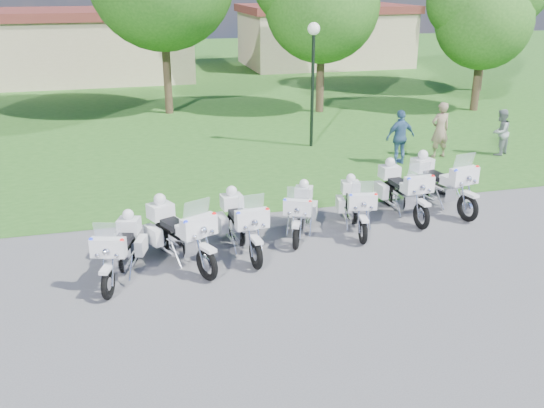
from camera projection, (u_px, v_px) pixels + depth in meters
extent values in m
plane|color=#545459|center=(303.00, 260.00, 13.54)|extent=(100.00, 100.00, 0.00)
cube|color=#2A5D1D|center=(174.00, 77.00, 37.97)|extent=(100.00, 48.00, 0.01)
torus|color=black|center=(108.00, 284.00, 11.85)|extent=(0.31, 0.64, 0.64)
torus|color=black|center=(131.00, 249.00, 13.36)|extent=(0.31, 0.64, 0.64)
cube|color=white|center=(106.00, 269.00, 11.71)|extent=(0.29, 0.45, 0.07)
cube|color=white|center=(108.00, 247.00, 11.81)|extent=(0.72, 0.43, 0.38)
cube|color=silver|center=(108.00, 231.00, 11.74)|extent=(0.54, 0.27, 0.36)
sphere|color=red|center=(122.00, 240.00, 11.68)|extent=(0.09, 0.09, 0.09)
sphere|color=#1426E5|center=(91.00, 240.00, 11.71)|extent=(0.09, 0.09, 0.09)
cube|color=silver|center=(120.00, 260.00, 12.58)|extent=(0.47, 0.61, 0.32)
cube|color=white|center=(115.00, 250.00, 12.25)|extent=(0.44, 0.56, 0.21)
cube|color=black|center=(123.00, 241.00, 12.73)|extent=(0.49, 0.66, 0.11)
cube|color=white|center=(141.00, 245.00, 13.15)|extent=(0.32, 0.52, 0.34)
cube|color=white|center=(115.00, 245.00, 13.18)|extent=(0.32, 0.52, 0.34)
cube|color=white|center=(129.00, 225.00, 13.19)|extent=(0.55, 0.50, 0.30)
sphere|color=white|center=(128.00, 215.00, 13.10)|extent=(0.25, 0.25, 0.25)
torus|color=black|center=(207.00, 264.00, 12.57)|extent=(0.42, 0.71, 0.72)
torus|color=black|center=(163.00, 237.00, 13.88)|extent=(0.42, 0.71, 0.72)
cube|color=white|center=(207.00, 248.00, 12.42)|extent=(0.37, 0.51, 0.07)
cube|color=white|center=(199.00, 226.00, 12.47)|extent=(0.81, 0.55, 0.43)
cube|color=silver|center=(196.00, 209.00, 12.39)|extent=(0.60, 0.37, 0.40)
sphere|color=red|center=(214.00, 214.00, 12.56)|extent=(0.10, 0.10, 0.10)
sphere|color=#1426E5|center=(186.00, 222.00, 12.15)|extent=(0.10, 0.10, 0.10)
cube|color=silver|center=(183.00, 244.00, 13.20)|extent=(0.58, 0.70, 0.36)
cube|color=white|center=(188.00, 232.00, 12.88)|extent=(0.54, 0.65, 0.24)
cube|color=black|center=(175.00, 225.00, 13.30)|extent=(0.61, 0.75, 0.13)
cube|color=white|center=(178.00, 228.00, 13.89)|extent=(0.41, 0.59, 0.39)
cube|color=white|center=(153.00, 235.00, 13.51)|extent=(0.41, 0.59, 0.39)
cube|color=white|center=(161.00, 211.00, 13.68)|extent=(0.65, 0.60, 0.34)
sphere|color=white|center=(160.00, 199.00, 13.59)|extent=(0.28, 0.28, 0.28)
torus|color=black|center=(256.00, 254.00, 13.06)|extent=(0.20, 0.69, 0.68)
torus|color=black|center=(233.00, 225.00, 14.58)|extent=(0.20, 0.69, 0.68)
cube|color=white|center=(256.00, 240.00, 12.92)|extent=(0.23, 0.46, 0.07)
cube|color=white|center=(252.00, 219.00, 13.01)|extent=(0.75, 0.31, 0.41)
cube|color=silver|center=(251.00, 203.00, 12.93)|extent=(0.58, 0.18, 0.38)
sphere|color=red|center=(267.00, 210.00, 12.99)|extent=(0.09, 0.09, 0.09)
sphere|color=#1426E5|center=(238.00, 214.00, 12.78)|extent=(0.09, 0.09, 0.09)
cube|color=silver|center=(243.00, 234.00, 13.79)|extent=(0.40, 0.60, 0.35)
cube|color=white|center=(246.00, 223.00, 13.45)|extent=(0.37, 0.56, 0.22)
cube|color=black|center=(239.00, 215.00, 13.94)|extent=(0.41, 0.66, 0.12)
cube|color=white|center=(247.00, 219.00, 14.48)|extent=(0.23, 0.54, 0.37)
cube|color=white|center=(222.00, 223.00, 14.28)|extent=(0.23, 0.54, 0.37)
cube|color=white|center=(232.00, 202.00, 14.39)|extent=(0.52, 0.45, 0.33)
sphere|color=white|center=(232.00, 191.00, 14.30)|extent=(0.26, 0.26, 0.26)
torus|color=black|center=(296.00, 237.00, 14.01)|extent=(0.35, 0.61, 0.61)
torus|color=black|center=(303.00, 213.00, 15.44)|extent=(0.35, 0.61, 0.61)
cube|color=white|center=(296.00, 225.00, 13.88)|extent=(0.31, 0.43, 0.06)
cube|color=white|center=(298.00, 207.00, 13.97)|extent=(0.69, 0.46, 0.36)
cube|color=silver|center=(298.00, 194.00, 13.91)|extent=(0.51, 0.31, 0.34)
sphere|color=red|center=(310.00, 202.00, 13.82)|extent=(0.08, 0.08, 0.08)
sphere|color=#1426E5|center=(285.00, 200.00, 13.90)|extent=(0.08, 0.08, 0.08)
cube|color=silver|center=(300.00, 220.00, 14.70)|extent=(0.49, 0.59, 0.31)
cube|color=white|center=(299.00, 211.00, 14.39)|extent=(0.46, 0.55, 0.20)
cube|color=black|center=(302.00, 204.00, 14.85)|extent=(0.51, 0.64, 0.11)
cube|color=white|center=(314.00, 210.00, 15.22)|extent=(0.34, 0.50, 0.33)
cube|color=white|center=(292.00, 208.00, 15.30)|extent=(0.34, 0.50, 0.33)
cube|color=white|center=(304.00, 193.00, 15.28)|extent=(0.55, 0.51, 0.29)
sphere|color=white|center=(304.00, 184.00, 15.19)|extent=(0.24, 0.24, 0.24)
torus|color=black|center=(363.00, 231.00, 14.30)|extent=(0.23, 0.64, 0.63)
torus|color=black|center=(350.00, 207.00, 15.78)|extent=(0.23, 0.64, 0.63)
cube|color=white|center=(364.00, 219.00, 14.17)|extent=(0.24, 0.43, 0.07)
cube|color=white|center=(362.00, 202.00, 14.26)|extent=(0.70, 0.34, 0.37)
cube|color=silver|center=(363.00, 188.00, 14.20)|extent=(0.53, 0.21, 0.35)
sphere|color=red|center=(376.00, 195.00, 14.17)|extent=(0.08, 0.08, 0.08)
sphere|color=#1426E5|center=(351.00, 196.00, 14.12)|extent=(0.08, 0.08, 0.08)
cube|color=silver|center=(356.00, 214.00, 15.02)|extent=(0.41, 0.57, 0.32)
cube|color=white|center=(359.00, 205.00, 14.69)|extent=(0.38, 0.53, 0.21)
cube|color=black|center=(354.00, 199.00, 15.17)|extent=(0.42, 0.63, 0.11)
cube|color=white|center=(362.00, 203.00, 15.61)|extent=(0.25, 0.51, 0.34)
cube|color=white|center=(340.00, 204.00, 15.57)|extent=(0.25, 0.51, 0.34)
cube|color=white|center=(350.00, 187.00, 15.61)|extent=(0.51, 0.45, 0.30)
sphere|color=white|center=(351.00, 178.00, 15.52)|extent=(0.24, 0.24, 0.24)
torus|color=black|center=(421.00, 216.00, 15.12)|extent=(0.16, 0.70, 0.70)
torus|color=black|center=(389.00, 193.00, 16.70)|extent=(0.16, 0.70, 0.70)
cube|color=white|center=(423.00, 203.00, 14.98)|extent=(0.21, 0.46, 0.07)
cube|color=white|center=(419.00, 185.00, 15.07)|extent=(0.76, 0.28, 0.42)
cube|color=silver|center=(419.00, 170.00, 15.00)|extent=(0.59, 0.15, 0.39)
sphere|color=red|center=(433.00, 177.00, 15.04)|extent=(0.09, 0.09, 0.09)
sphere|color=#1426E5|center=(409.00, 179.00, 14.86)|extent=(0.09, 0.09, 0.09)
cube|color=silver|center=(404.00, 199.00, 15.89)|extent=(0.38, 0.60, 0.35)
cube|color=white|center=(410.00, 189.00, 15.54)|extent=(0.35, 0.55, 0.23)
cube|color=black|center=(399.00, 183.00, 16.05)|extent=(0.38, 0.66, 0.12)
cube|color=white|center=(402.00, 188.00, 16.59)|extent=(0.21, 0.55, 0.37)
cube|color=white|center=(381.00, 190.00, 16.42)|extent=(0.21, 0.55, 0.37)
cube|color=white|center=(390.00, 172.00, 16.52)|extent=(0.51, 0.44, 0.33)
sphere|color=white|center=(390.00, 162.00, 16.42)|extent=(0.27, 0.27, 0.27)
torus|color=black|center=(468.00, 208.00, 15.60)|extent=(0.28, 0.75, 0.73)
torus|color=black|center=(421.00, 187.00, 17.16)|extent=(0.28, 0.75, 0.73)
cube|color=white|center=(470.00, 194.00, 15.44)|extent=(0.29, 0.51, 0.08)
cube|color=white|center=(464.00, 176.00, 15.53)|extent=(0.83, 0.41, 0.44)
cube|color=silver|center=(464.00, 161.00, 15.45)|extent=(0.63, 0.25, 0.41)
sphere|color=red|center=(477.00, 167.00, 15.55)|extent=(0.10, 0.10, 0.10)
sphere|color=#1426E5|center=(456.00, 171.00, 15.26)|extent=(0.10, 0.10, 0.10)
cube|color=silver|center=(443.00, 192.00, 16.35)|extent=(0.49, 0.67, 0.37)
cube|color=white|center=(451.00, 181.00, 16.00)|extent=(0.46, 0.63, 0.24)
cube|color=black|center=(436.00, 176.00, 16.50)|extent=(0.50, 0.74, 0.13)
cube|color=white|center=(434.00, 180.00, 17.09)|extent=(0.31, 0.60, 0.39)
cube|color=white|center=(416.00, 184.00, 16.82)|extent=(0.31, 0.60, 0.39)
cube|color=white|center=(422.00, 165.00, 16.96)|extent=(0.60, 0.53, 0.35)
sphere|color=white|center=(423.00, 155.00, 16.86)|extent=(0.29, 0.29, 0.29)
cylinder|color=black|center=(312.00, 92.00, 21.91)|extent=(0.12, 0.12, 4.08)
sphere|color=white|center=(314.00, 29.00, 21.13)|extent=(0.44, 0.44, 0.44)
cylinder|color=#38281C|center=(167.00, 65.00, 27.29)|extent=(0.36, 0.36, 4.38)
cylinder|color=#38281C|center=(320.00, 74.00, 27.76)|extent=(0.36, 0.36, 3.50)
sphere|color=#245718|center=(322.00, 5.00, 26.69)|extent=(5.09, 5.09, 5.09)
cylinder|color=#38281C|center=(477.00, 78.00, 28.17)|extent=(0.36, 0.36, 2.98)
sphere|color=#245718|center=(484.00, 21.00, 27.26)|extent=(4.34, 4.34, 4.34)
sphere|color=#245718|center=(463.00, 2.00, 27.05)|extent=(3.25, 3.25, 3.25)
cylinder|color=#38281C|center=(483.00, 49.00, 32.80)|extent=(0.36, 0.36, 4.56)
cube|color=tan|center=(71.00, 49.00, 36.81)|extent=(14.00, 8.00, 3.60)
cube|color=maroon|center=(67.00, 14.00, 36.08)|extent=(14.56, 8.32, 0.50)
cube|color=tan|center=(324.00, 39.00, 42.67)|extent=(11.00, 7.00, 3.60)
cube|color=maroon|center=(325.00, 8.00, 41.95)|extent=(11.44, 7.28, 0.50)
imported|color=#8B765E|center=(440.00, 130.00, 20.91)|extent=(0.74, 0.52, 1.94)
imported|color=gray|center=(500.00, 132.00, 21.24)|extent=(1.00, 0.94, 1.63)
imported|color=#3A5F8C|center=(400.00, 137.00, 20.18)|extent=(1.13, 0.59, 1.83)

